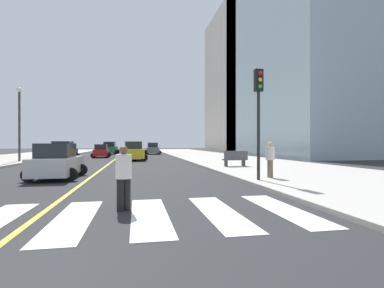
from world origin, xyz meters
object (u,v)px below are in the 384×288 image
at_px(car_red_fifth, 101,151).
at_px(car_blue_nearest, 64,151).
at_px(car_black_fourth, 134,148).
at_px(pedestrian_crossing, 124,175).
at_px(traffic_light_near_corner, 259,102).
at_px(park_bench, 235,159).
at_px(street_lamp, 19,117).
at_px(car_green_third, 110,148).
at_px(pedestrian_waiting_east, 270,158).
at_px(car_yellow_second, 133,152).
at_px(car_silver_sixth, 57,162).
at_px(car_gray_seventh, 153,149).

bearing_deg(car_red_fifth, car_blue_nearest, -120.03).
distance_m(car_black_fourth, pedestrian_crossing, 49.63).
bearing_deg(car_black_fourth, traffic_light_near_corner, 95.94).
xyz_separation_m(car_black_fourth, park_bench, (7.51, -37.63, -0.15)).
xyz_separation_m(car_black_fourth, street_lamp, (-10.30, -27.86, 3.42)).
relative_size(traffic_light_near_corner, street_lamp, 0.72).
distance_m(car_green_third, pedestrian_waiting_east, 39.21).
height_order(park_bench, pedestrian_crossing, pedestrian_crossing).
height_order(car_blue_nearest, street_lamp, street_lamp).
bearing_deg(street_lamp, car_yellow_second, 9.45).
xyz_separation_m(car_red_fifth, street_lamp, (-6.35, -8.99, 3.47)).
height_order(car_blue_nearest, car_red_fifth, car_blue_nearest).
bearing_deg(car_silver_sixth, car_red_fifth, 92.06).
xyz_separation_m(traffic_light_near_corner, street_lamp, (-16.22, 17.45, 0.60)).
relative_size(car_black_fourth, car_gray_seventh, 0.94).
bearing_deg(car_yellow_second, pedestrian_waiting_east, 107.02).
height_order(car_silver_sixth, park_bench, car_silver_sixth).
bearing_deg(street_lamp, pedestrian_waiting_east, -44.32).
bearing_deg(car_yellow_second, park_bench, 119.73).
height_order(car_silver_sixth, pedestrian_crossing, car_silver_sixth).
relative_size(traffic_light_near_corner, pedestrian_waiting_east, 2.89).
bearing_deg(car_blue_nearest, car_yellow_second, -10.15).
height_order(car_gray_seventh, park_bench, car_gray_seventh).
bearing_deg(car_silver_sixth, car_yellow_second, 77.75).
distance_m(car_red_fifth, car_gray_seventh, 12.55).
distance_m(car_red_fifth, car_silver_sixth, 22.93).
xyz_separation_m(traffic_light_near_corner, park_bench, (1.59, 7.69, -2.97)).
height_order(car_blue_nearest, car_yellow_second, car_blue_nearest).
relative_size(car_green_third, pedestrian_waiting_east, 2.74).
bearing_deg(car_blue_nearest, pedestrian_crossing, -73.62).
xyz_separation_m(car_green_third, pedestrian_waiting_east, (10.72, -37.72, 0.13)).
bearing_deg(park_bench, car_yellow_second, 30.27).
bearing_deg(car_gray_seventh, car_silver_sixth, 79.04).
relative_size(car_blue_nearest, street_lamp, 0.66).
bearing_deg(car_black_fourth, car_silver_sixth, 83.72).
bearing_deg(pedestrian_crossing, car_blue_nearest, 83.65).
height_order(car_green_third, car_black_fourth, car_green_third).
relative_size(car_green_third, car_black_fourth, 1.17).
xyz_separation_m(car_yellow_second, car_silver_sixth, (-3.66, -15.68, -0.10)).
bearing_deg(street_lamp, car_blue_nearest, 43.86).
height_order(traffic_light_near_corner, street_lamp, street_lamp).
bearing_deg(car_yellow_second, car_gray_seventh, -102.56).
relative_size(car_yellow_second, park_bench, 2.52).
bearing_deg(car_blue_nearest, street_lamp, -136.08).
distance_m(pedestrian_crossing, pedestrian_waiting_east, 8.37).
height_order(car_red_fifth, car_silver_sixth, car_silver_sixth).
distance_m(car_green_third, car_silver_sixth, 34.93).
bearing_deg(car_black_fourth, car_yellow_second, 88.88).
height_order(traffic_light_near_corner, pedestrian_waiting_east, traffic_light_near_corner).
bearing_deg(traffic_light_near_corner, park_bench, -101.72).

